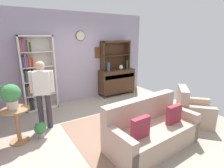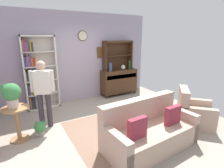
{
  "view_description": "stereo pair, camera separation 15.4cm",
  "coord_description": "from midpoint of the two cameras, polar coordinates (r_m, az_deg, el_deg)",
  "views": [
    {
      "loc": [
        -2.08,
        -3.3,
        2.07
      ],
      "look_at": [
        0.1,
        0.2,
        0.95
      ],
      "focal_mm": 28.32,
      "sensor_mm": 36.0,
      "label": 1
    },
    {
      "loc": [
        -1.95,
        -3.38,
        2.07
      ],
      "look_at": [
        0.1,
        0.2,
        0.95
      ],
      "focal_mm": 28.32,
      "sensor_mm": 36.0,
      "label": 2
    }
  ],
  "objects": [
    {
      "name": "vase_round",
      "position": [
        6.29,
        4.3,
        5.4
      ],
      "size": [
        0.15,
        0.15,
        0.17
      ],
      "primitive_type": "ellipsoid",
      "color": "beige",
      "rests_on": "sideboard"
    },
    {
      "name": "coffee_table",
      "position": [
        4.1,
        5.57,
        -9.62
      ],
      "size": [
        0.8,
        0.5,
        0.42
      ],
      "color": "#422816",
      "rests_on": "ground_plane"
    },
    {
      "name": "area_rug",
      "position": [
        4.29,
        5.67,
        -13.68
      ],
      "size": [
        2.59,
        1.94,
        0.01
      ],
      "primitive_type": "cube",
      "color": "#846651",
      "rests_on": "ground_plane"
    },
    {
      "name": "armchair_floral",
      "position": [
        4.73,
        25.63,
        -8.48
      ],
      "size": [
        1.08,
        1.08,
        0.88
      ],
      "color": "tan",
      "rests_on": "ground_plane"
    },
    {
      "name": "wall_back",
      "position": [
        5.87,
        -9.57,
        8.47
      ],
      "size": [
        5.0,
        0.09,
        2.8
      ],
      "color": "#A399AD",
      "rests_on": "ground_plane"
    },
    {
      "name": "plant_stand",
      "position": [
        4.05,
        -27.31,
        -10.36
      ],
      "size": [
        0.52,
        0.52,
        0.72
      ],
      "color": "#997047",
      "rests_on": "ground_plane"
    },
    {
      "name": "ground_plane",
      "position": [
        4.42,
        1.19,
        -12.89
      ],
      "size": [
        5.4,
        4.6,
        0.02
      ],
      "primitive_type": "cube",
      "color": "#9E9384"
    },
    {
      "name": "potted_plant_small",
      "position": [
        4.12,
        -21.16,
        -13.01
      ],
      "size": [
        0.24,
        0.24,
        0.33
      ],
      "color": "gray",
      "rests_on": "ground_plane"
    },
    {
      "name": "sideboard",
      "position": [
        6.38,
        2.91,
        1.01
      ],
      "size": [
        1.3,
        0.45,
        0.92
      ],
      "color": "#422816",
      "rests_on": "ground_plane"
    },
    {
      "name": "potted_plant_large",
      "position": [
        3.9,
        -28.85,
        -2.71
      ],
      "size": [
        0.35,
        0.35,
        0.49
      ],
      "color": "beige",
      "rests_on": "plant_stand"
    },
    {
      "name": "vase_tall",
      "position": [
        5.99,
        0.24,
        5.54
      ],
      "size": [
        0.11,
        0.11,
        0.29
      ],
      "primitive_type": "cylinder",
      "color": "#33476B",
      "rests_on": "sideboard"
    },
    {
      "name": "bookshelf",
      "position": [
        5.42,
        -22.14,
        3.19
      ],
      "size": [
        0.9,
        0.3,
        2.1
      ],
      "color": "silver",
      "rests_on": "ground_plane"
    },
    {
      "name": "book_stack",
      "position": [
        3.93,
        4.68,
        -9.1
      ],
      "size": [
        0.16,
        0.16,
        0.07
      ],
      "color": "#723F7F",
      "rests_on": "coffee_table"
    },
    {
      "name": "bottle_wine",
      "position": [
        6.41,
        6.37,
        6.17
      ],
      "size": [
        0.07,
        0.07,
        0.31
      ],
      "primitive_type": "cylinder",
      "color": "#194223",
      "rests_on": "sideboard"
    },
    {
      "name": "sideboard_hutch",
      "position": [
        6.29,
        2.5,
        10.53
      ],
      "size": [
        1.1,
        0.26,
        1.0
      ],
      "color": "#422816",
      "rests_on": "sideboard"
    },
    {
      "name": "couch_floral",
      "position": [
        3.57,
        12.97,
        -14.68
      ],
      "size": [
        1.85,
        0.96,
        0.9
      ],
      "color": "tan",
      "rests_on": "ground_plane"
    },
    {
      "name": "person_reading",
      "position": [
        4.23,
        -20.42,
        -1.73
      ],
      "size": [
        0.51,
        0.31,
        1.56
      ],
      "color": "#38333D",
      "rests_on": "ground_plane"
    }
  ]
}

